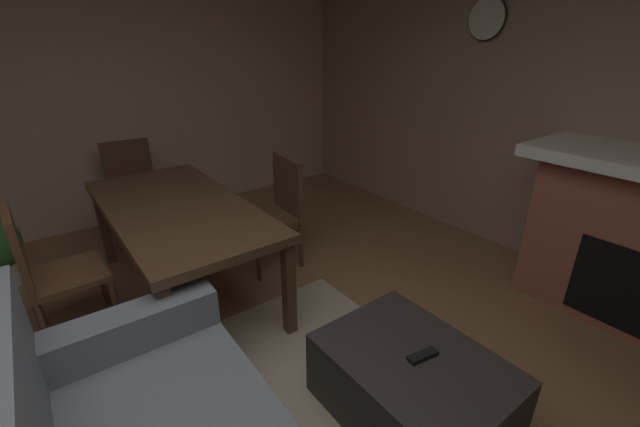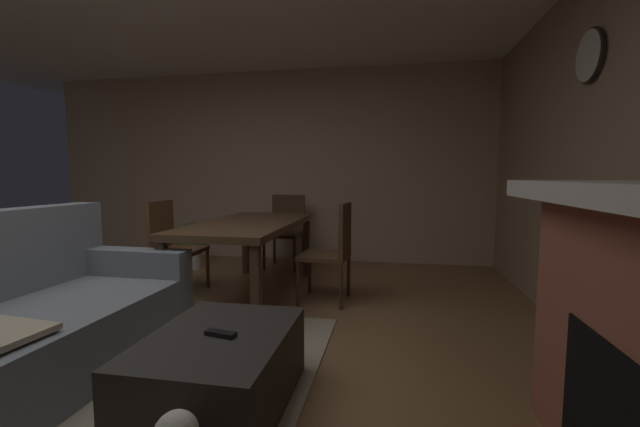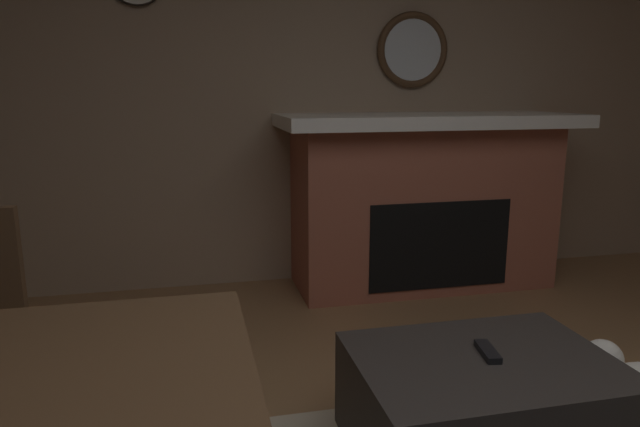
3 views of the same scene
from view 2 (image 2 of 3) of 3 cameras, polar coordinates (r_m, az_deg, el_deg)
The scene contains 12 objects.
floor at distance 2.82m, azimuth -30.19°, elevation -20.01°, with size 8.37×8.37×0.00m, color olive.
wall_right_window_side at distance 5.66m, azimuth -7.12°, elevation 6.81°, with size 0.12×6.57×2.62m, color #C4AA91.
area_rug at distance 2.55m, azimuth -27.30°, elevation -22.49°, with size 2.60×2.00×0.01m, color tan.
couch at distance 2.85m, azimuth -38.75°, elevation -13.16°, with size 1.99×1.02×0.97m.
ottoman_coffee_table at distance 2.19m, azimuth -14.44°, elevation -21.38°, with size 0.91×0.67×0.39m, color #2D2826.
tv_remote at distance 2.07m, azimuth -14.28°, elevation -16.62°, with size 0.05×0.16×0.02m, color black.
dining_table at distance 3.85m, azimuth -10.31°, elevation -2.26°, with size 1.87×0.88×0.74m.
dining_chair_south at distance 3.65m, azimuth 2.01°, elevation -4.84°, with size 0.47×0.47×0.93m.
dining_chair_east at distance 5.11m, azimuth -4.97°, elevation -1.88°, with size 0.46×0.46×0.93m.
dining_chair_north at distance 4.23m, azimuth -20.90°, elevation -3.78°, with size 0.45×0.45×0.93m.
potted_plant at distance 5.25m, azimuth -18.24°, elevation -4.05°, with size 0.40×0.40×0.59m.
wall_clock at distance 3.36m, azimuth 34.64°, elevation 18.39°, with size 0.36×0.03×0.36m.
Camera 2 is at (-1.91, -1.71, 1.18)m, focal length 21.95 mm.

